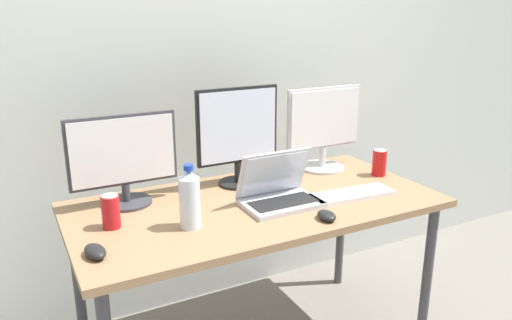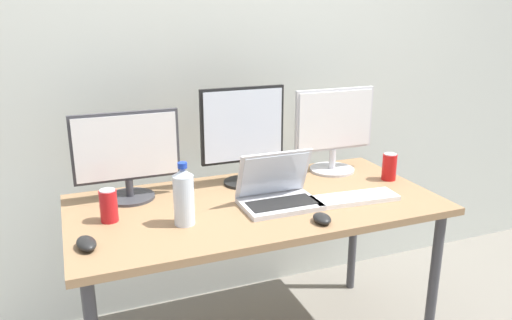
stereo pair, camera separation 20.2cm
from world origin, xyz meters
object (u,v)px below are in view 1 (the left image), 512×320
at_px(work_desk, 256,216).
at_px(mouse_by_keyboard, 95,251).
at_px(laptop_silver, 278,192).
at_px(keyboard_main, 352,195).
at_px(soda_can_near_keyboard, 111,212).
at_px(soda_can_by_laptop, 379,163).
at_px(water_bottle, 190,199).
at_px(monitor_center, 238,133).
at_px(monitor_right, 324,127).
at_px(mouse_by_laptop, 327,216).
at_px(monitor_left, 123,158).

relative_size(work_desk, mouse_by_keyboard, 13.79).
relative_size(laptop_silver, keyboard_main, 0.84).
height_order(keyboard_main, soda_can_near_keyboard, soda_can_near_keyboard).
bearing_deg(soda_can_by_laptop, mouse_by_keyboard, -171.29).
bearing_deg(mouse_by_keyboard, water_bottle, 1.69).
height_order(monitor_center, water_bottle, monitor_center).
bearing_deg(monitor_right, keyboard_main, -106.56).
distance_m(mouse_by_keyboard, water_bottle, 0.37).
xyz_separation_m(mouse_by_keyboard, mouse_by_laptop, (0.83, -0.11, -0.00)).
xyz_separation_m(monitor_center, laptop_silver, (0.04, -0.28, -0.19)).
bearing_deg(laptop_silver, monitor_left, 152.54).
xyz_separation_m(monitor_left, monitor_center, (0.51, -0.00, 0.05)).
distance_m(work_desk, soda_can_by_laptop, 0.69).
bearing_deg(keyboard_main, monitor_right, 77.53).
distance_m(work_desk, mouse_by_laptop, 0.34).
bearing_deg(water_bottle, work_desk, 18.67).
xyz_separation_m(laptop_silver, keyboard_main, (0.31, -0.08, -0.04)).
distance_m(keyboard_main, soda_can_near_keyboard, 0.99).
bearing_deg(monitor_right, water_bottle, -157.12).
xyz_separation_m(monitor_center, mouse_by_keyboard, (-0.71, -0.40, -0.22)).
xyz_separation_m(monitor_left, water_bottle, (0.15, -0.34, -0.08)).
xyz_separation_m(monitor_left, laptop_silver, (0.55, -0.29, -0.14)).
relative_size(monitor_left, mouse_by_laptop, 4.68).
distance_m(monitor_right, laptop_silver, 0.55).
relative_size(keyboard_main, soda_can_by_laptop, 2.93).
relative_size(monitor_left, monitor_center, 0.98).
relative_size(mouse_by_laptop, soda_can_near_keyboard, 0.74).
relative_size(monitor_center, keyboard_main, 1.20).
height_order(laptop_silver, keyboard_main, laptop_silver).
relative_size(mouse_by_keyboard, soda_can_near_keyboard, 0.87).
xyz_separation_m(monitor_right, mouse_by_laptop, (-0.35, -0.53, -0.20)).
height_order(mouse_by_laptop, soda_can_by_laptop, soda_can_by_laptop).
bearing_deg(laptop_silver, mouse_by_laptop, -69.88).
relative_size(monitor_center, mouse_by_keyboard, 4.03).
distance_m(mouse_by_laptop, soda_can_near_keyboard, 0.80).
bearing_deg(water_bottle, monitor_center, 43.28).
height_order(keyboard_main, mouse_by_keyboard, mouse_by_keyboard).
xyz_separation_m(monitor_center, soda_can_by_laptop, (0.65, -0.20, -0.18)).
xyz_separation_m(work_desk, mouse_by_laptop, (0.15, -0.29, 0.08)).
relative_size(laptop_silver, soda_can_by_laptop, 2.46).
relative_size(work_desk, keyboard_main, 4.10).
height_order(work_desk, mouse_by_keyboard, mouse_by_keyboard).
relative_size(mouse_by_keyboard, mouse_by_laptop, 1.18).
bearing_deg(monitor_center, monitor_right, 1.86).
bearing_deg(mouse_by_laptop, soda_can_by_laptop, 38.00).
xyz_separation_m(work_desk, soda_can_near_keyboard, (-0.59, 0.02, 0.13)).
height_order(work_desk, monitor_center, monitor_center).
bearing_deg(mouse_by_keyboard, monitor_left, 54.04).
relative_size(water_bottle, soda_can_by_laptop, 1.90).
bearing_deg(mouse_by_keyboard, monitor_center, 20.09).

